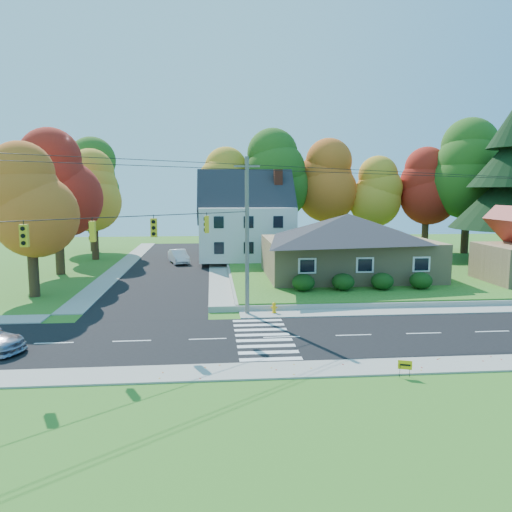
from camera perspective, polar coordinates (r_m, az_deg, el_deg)
The scene contains 23 objects.
ground at distance 27.47m, azimuth 2.95°, elevation -9.27°, with size 120.00×120.00×0.00m, color #3D7923.
road_main at distance 27.47m, azimuth 2.95°, elevation -9.25°, with size 90.00×8.00×0.02m, color black.
road_cross at distance 52.80m, azimuth -9.70°, elevation -1.15°, with size 8.00×44.00×0.02m, color black.
sidewalk_north at distance 32.24m, azimuth 1.69°, elevation -6.63°, with size 90.00×2.00×0.08m, color #9C9A90.
sidewalk_south at distance 22.78m, azimuth 4.75°, elevation -12.81°, with size 90.00×2.00×0.08m, color #9C9A90.
lawn at distance 50.50m, azimuth 14.30°, elevation -1.41°, with size 30.00×30.00×0.50m, color #3D7923.
ranch_house at distance 43.88m, azimuth 10.42°, elevation 1.34°, with size 14.60×10.60×5.40m.
colonial_house at distance 54.26m, azimuth -1.13°, elevation 4.05°, with size 10.40×8.40×9.60m.
hedge_row at distance 38.16m, azimuth 12.10°, elevation -2.87°, with size 10.70×1.70×1.27m.
traffic_infrastructure at distance 27.75m, azimuth 2.32°, elevation 1.76°, with size 38.10×10.66×10.00m.
tree_lot_0 at distance 60.04m, azimuth -3.50°, elevation 7.94°, with size 6.72×6.72×12.51m.
tree_lot_1 at distance 59.55m, azimuth 2.37°, elevation 9.20°, with size 7.84×7.84×14.60m.
tree_lot_2 at distance 61.58m, azimuth 7.85°, elevation 8.48°, with size 7.28×7.28×13.56m.
tree_lot_3 at distance 62.23m, azimuth 13.47°, elevation 7.13°, with size 6.16×6.16×11.47m.
tree_lot_4 at distance 63.47m, azimuth 18.97°, elevation 7.52°, with size 6.72×6.72×12.51m.
tree_lot_5 at distance 63.46m, azimuth 23.13°, elevation 9.10°, with size 8.40×8.40×15.64m.
tree_west_0 at distance 40.28m, azimuth -24.49°, elevation 5.78°, with size 6.16×6.16×11.47m.
tree_west_1 at distance 50.10m, azimuth -21.87°, elevation 7.64°, with size 7.28×7.28×13.56m.
tree_west_2 at distance 59.52m, azimuth -18.15°, elevation 7.10°, with size 6.72×6.72×12.51m.
tree_west_3 at distance 67.77m, azimuth -18.33°, elevation 8.22°, with size 7.84×7.84×14.60m.
white_car at distance 54.61m, azimuth -8.84°, elevation -0.05°, with size 1.56×4.47×1.47m, color silver.
fire_hydrant at distance 32.34m, azimuth 2.08°, elevation -6.00°, with size 0.44×0.34×0.76m.
yard_sign at distance 22.71m, azimuth 16.66°, elevation -11.88°, with size 0.56×0.23×0.74m.
Camera 1 is at (-3.73, -26.02, 7.99)m, focal length 35.00 mm.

